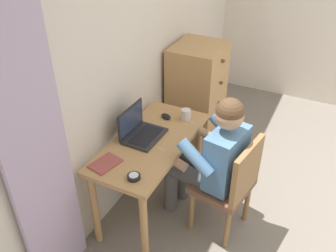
{
  "coord_description": "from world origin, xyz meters",
  "views": [
    {
      "loc": [
        -2.42,
        0.74,
        2.32
      ],
      "look_at": [
        -0.35,
        1.76,
        0.81
      ],
      "focal_mm": 38.37,
      "sensor_mm": 36.0,
      "label": 1
    }
  ],
  "objects": [
    {
      "name": "chair",
      "position": [
        -0.39,
        1.21,
        0.48
      ],
      "size": [
        0.48,
        0.47,
        0.86
      ],
      "color": "brown",
      "rests_on": "ground_plane"
    },
    {
      "name": "wall_back",
      "position": [
        0.0,
        2.2,
        1.25
      ],
      "size": [
        4.8,
        0.05,
        2.5
      ],
      "primitive_type": "cube",
      "color": "beige",
      "rests_on": "ground_plane"
    },
    {
      "name": "curtain_panel",
      "position": [
        -1.3,
        2.13,
        1.11
      ],
      "size": [
        0.46,
        0.03,
        2.22
      ],
      "primitive_type": "cube",
      "color": "#B29EBC",
      "rests_on": "ground_plane"
    },
    {
      "name": "computer_mouse",
      "position": [
        -0.11,
        1.9,
        0.73
      ],
      "size": [
        0.1,
        0.12,
        0.03
      ],
      "primitive_type": "ellipsoid",
      "rotation": [
        0.0,
        0.0,
        -0.43
      ],
      "color": "black",
      "rests_on": "desk"
    },
    {
      "name": "person_seated",
      "position": [
        -0.36,
        1.39,
        0.66
      ],
      "size": [
        0.59,
        0.63,
        1.18
      ],
      "color": "#4C4C4C",
      "rests_on": "ground_plane"
    },
    {
      "name": "laptop",
      "position": [
        -0.44,
        1.96,
        0.77
      ],
      "size": [
        0.34,
        0.26,
        0.24
      ],
      "color": "#232326",
      "rests_on": "desk"
    },
    {
      "name": "coffee_mug",
      "position": [
        -0.06,
        1.74,
        0.76
      ],
      "size": [
        0.12,
        0.08,
        0.09
      ],
      "color": "silver",
      "rests_on": "desk"
    },
    {
      "name": "notebook_pad",
      "position": [
        -0.85,
        2.01,
        0.72
      ],
      "size": [
        0.24,
        0.19,
        0.01
      ],
      "primitive_type": "cube",
      "rotation": [
        0.0,
        0.0,
        -0.21
      ],
      "color": "#994742",
      "rests_on": "desk"
    },
    {
      "name": "dresser",
      "position": [
        0.6,
        1.91,
        0.56
      ],
      "size": [
        0.55,
        0.5,
        1.12
      ],
      "color": "tan",
      "rests_on": "ground_plane"
    },
    {
      "name": "desk",
      "position": [
        -0.45,
        1.86,
        0.59
      ],
      "size": [
        1.12,
        0.54,
        0.71
      ],
      "color": "tan",
      "rests_on": "ground_plane"
    },
    {
      "name": "desk_clock",
      "position": [
        -0.89,
        1.75,
        0.73
      ],
      "size": [
        0.09,
        0.09,
        0.03
      ],
      "color": "black",
      "rests_on": "desk"
    }
  ]
}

